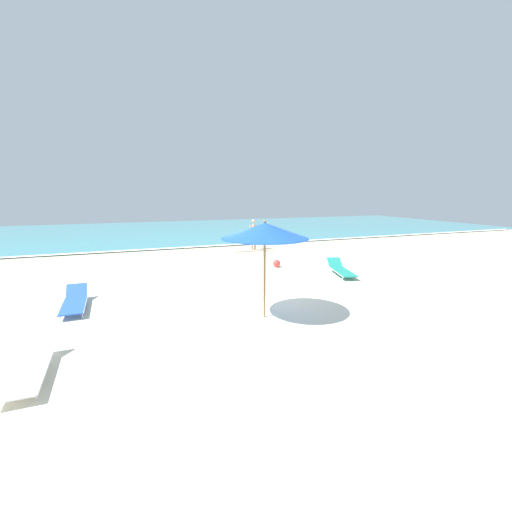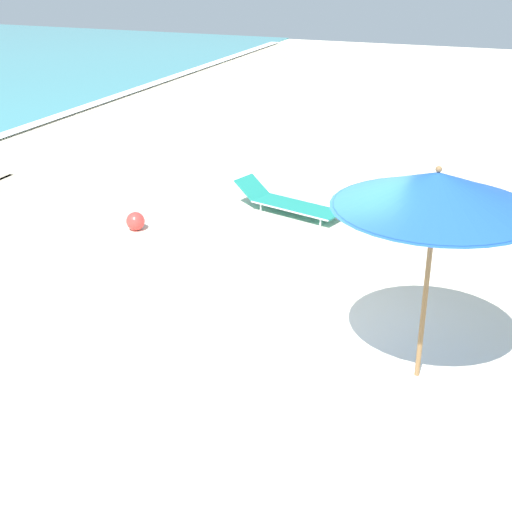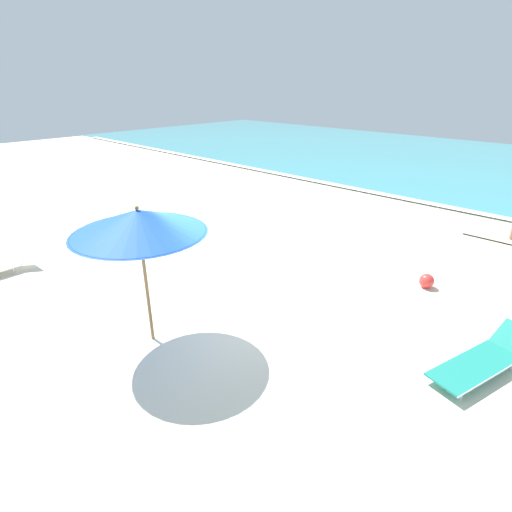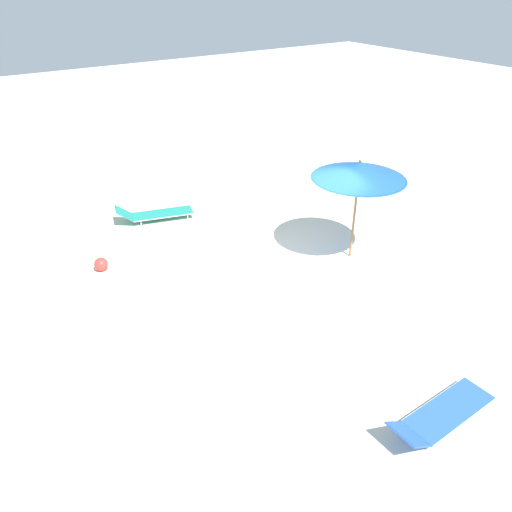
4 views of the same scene
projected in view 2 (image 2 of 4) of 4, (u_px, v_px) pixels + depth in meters
name	position (u px, v px, depth m)	size (l,w,h in m)	color
ground_plane	(302.00, 338.00, 9.46)	(60.00, 60.00, 0.16)	beige
beach_umbrella	(436.00, 191.00, 7.58)	(2.26, 2.26, 2.58)	olive
sun_lounger_beside_umbrella	(287.00, 202.00, 13.55)	(1.17, 2.27, 0.52)	#1E8475
beach_ball	(135.00, 221.00, 12.74)	(0.34, 0.34, 0.34)	red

